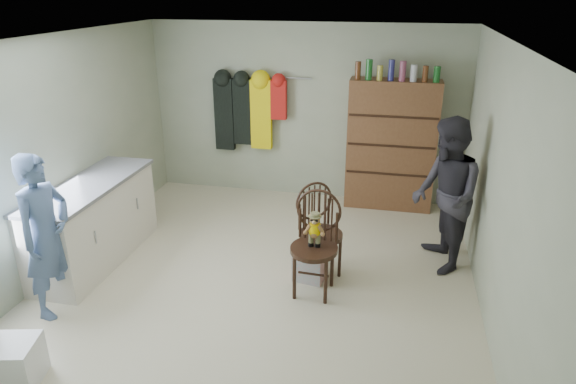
% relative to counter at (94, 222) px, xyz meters
% --- Properties ---
extents(ground_plane, '(5.00, 5.00, 0.00)m').
position_rel_counter_xyz_m(ground_plane, '(1.95, 0.00, -0.47)').
color(ground_plane, beige).
rests_on(ground_plane, ground).
extents(room_walls, '(5.00, 5.00, 5.00)m').
position_rel_counter_xyz_m(room_walls, '(1.95, 0.53, 1.11)').
color(room_walls, '#A8AD91').
rests_on(room_walls, ground).
extents(counter, '(0.64, 1.86, 0.94)m').
position_rel_counter_xyz_m(counter, '(0.00, 0.00, 0.00)').
color(counter, silver).
rests_on(counter, ground).
extents(plastic_tub, '(0.47, 0.45, 0.37)m').
position_rel_counter_xyz_m(plastic_tub, '(0.44, -1.94, -0.29)').
color(plastic_tub, white).
rests_on(plastic_tub, ground).
extents(chair_front, '(0.50, 0.50, 1.08)m').
position_rel_counter_xyz_m(chair_front, '(2.55, -0.10, 0.13)').
color(chair_front, black).
rests_on(chair_front, ground).
extents(chair_far, '(0.63, 0.63, 1.01)m').
position_rel_counter_xyz_m(chair_far, '(2.52, 0.29, 0.07)').
color(chair_far, black).
rests_on(chair_far, ground).
extents(striped_bag, '(0.35, 0.29, 0.34)m').
position_rel_counter_xyz_m(striped_bag, '(2.46, 0.09, -0.30)').
color(striped_bag, '#E57972').
rests_on(striped_bag, ground).
extents(person_left, '(0.45, 0.63, 1.60)m').
position_rel_counter_xyz_m(person_left, '(0.16, -0.97, 0.33)').
color(person_left, slate).
rests_on(person_left, ground).
extents(person_right, '(0.81, 0.95, 1.70)m').
position_rel_counter_xyz_m(person_right, '(3.83, 0.69, 0.38)').
color(person_right, '#2D2B33').
rests_on(person_right, ground).
extents(dresser, '(1.20, 0.39, 2.07)m').
position_rel_counter_xyz_m(dresser, '(3.20, 2.30, 0.44)').
color(dresser, brown).
rests_on(dresser, ground).
extents(coat_rack, '(1.42, 0.12, 1.09)m').
position_rel_counter_xyz_m(coat_rack, '(1.12, 2.38, 0.78)').
color(coat_rack, '#99999E').
rests_on(coat_rack, ground).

